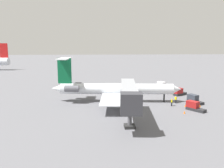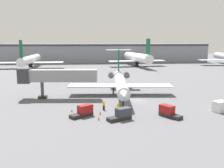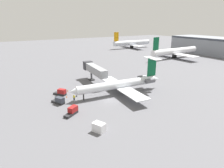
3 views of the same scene
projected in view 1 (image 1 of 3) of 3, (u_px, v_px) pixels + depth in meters
name	position (u px, v px, depth m)	size (l,w,h in m)	color
ground_plane	(135.00, 99.00, 60.22)	(400.00, 400.00, 0.10)	#5B5B60
regional_jet	(112.00, 88.00, 56.61)	(24.47, 30.47, 10.24)	silver
jet_bridge	(129.00, 95.00, 41.61)	(17.17, 4.40, 6.65)	gray
ground_crew_marshaller	(172.00, 102.00, 53.12)	(0.48, 0.42, 1.69)	black
ground_crew_loader	(176.00, 100.00, 55.58)	(0.47, 0.46, 1.69)	black
baggage_tug_lead	(194.00, 106.00, 49.75)	(4.05, 3.50, 1.90)	#262628
baggage_tug_trailing	(194.00, 99.00, 55.89)	(4.21, 2.99, 1.90)	#262628
baggage_tug_spare	(179.00, 92.00, 63.70)	(3.33, 4.12, 1.90)	#262628
cargo_container_uld	(162.00, 85.00, 73.54)	(2.94, 2.49, 1.93)	silver
traffic_cone_near	(185.00, 106.00, 52.61)	(0.36, 0.36, 0.55)	orange
traffic_cone_mid	(200.00, 106.00, 52.38)	(0.36, 0.36, 0.55)	orange
traffic_cone_far	(184.00, 112.00, 47.61)	(0.36, 0.36, 0.55)	orange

